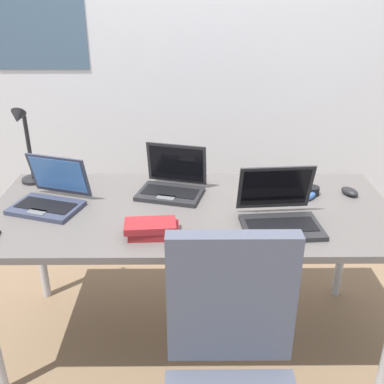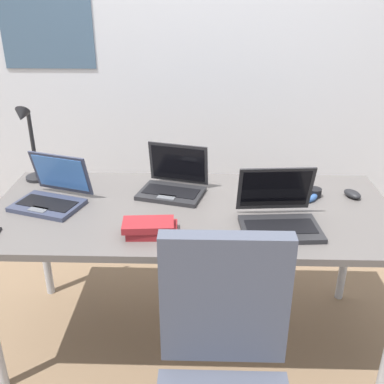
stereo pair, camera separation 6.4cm
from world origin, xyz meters
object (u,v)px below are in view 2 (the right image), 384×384
(laptop_by_keyboard, at_px, (52,195))
(headphones, at_px, (298,193))
(laptop_back_right, at_px, (279,216))
(desk_lamp, at_px, (30,144))
(laptop_mid_desk, at_px, (173,184))
(book_stack, at_px, (150,228))
(computer_mouse, at_px, (352,194))

(laptop_by_keyboard, height_order, headphones, laptop_by_keyboard)
(headphones, bearing_deg, laptop_back_right, -115.13)
(laptop_by_keyboard, xyz_separation_m, headphones, (1.13, 0.11, -0.03))
(desk_lamp, xyz_separation_m, headphones, (1.30, -0.14, -0.18))
(laptop_back_right, relative_size, laptop_mid_desk, 0.99)
(laptop_mid_desk, bearing_deg, laptop_by_keyboard, -165.74)
(laptop_by_keyboard, height_order, laptop_mid_desk, laptop_mid_desk)
(desk_lamp, height_order, headphones, desk_lamp)
(laptop_mid_desk, bearing_deg, book_stack, -99.33)
(desk_lamp, bearing_deg, laptop_by_keyboard, -56.78)
(laptop_by_keyboard, bearing_deg, laptop_back_right, -10.17)
(laptop_back_right, bearing_deg, book_stack, -171.04)
(desk_lamp, height_order, laptop_mid_desk, desk_lamp)
(computer_mouse, bearing_deg, laptop_by_keyboard, 159.14)
(laptop_mid_desk, relative_size, headphones, 1.61)
(book_stack, bearing_deg, laptop_back_right, 8.96)
(headphones, bearing_deg, computer_mouse, -0.76)
(laptop_mid_desk, distance_m, book_stack, 0.40)
(laptop_by_keyboard, bearing_deg, computer_mouse, 4.47)
(laptop_back_right, bearing_deg, laptop_mid_desk, 145.16)
(desk_lamp, bearing_deg, book_stack, -38.55)
(desk_lamp, relative_size, computer_mouse, 4.17)
(laptop_mid_desk, height_order, headphones, laptop_mid_desk)
(headphones, bearing_deg, desk_lamp, 173.95)
(laptop_mid_desk, relative_size, book_stack, 1.56)
(laptop_mid_desk, xyz_separation_m, computer_mouse, (0.84, -0.03, -0.03))
(computer_mouse, height_order, book_stack, book_stack)
(desk_lamp, relative_size, book_stack, 1.81)
(laptop_back_right, height_order, computer_mouse, laptop_back_right)
(laptop_back_right, xyz_separation_m, computer_mouse, (0.39, 0.29, -0.03))
(laptop_by_keyboard, distance_m, laptop_mid_desk, 0.56)
(laptop_by_keyboard, xyz_separation_m, laptop_mid_desk, (0.54, 0.14, 0.00))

